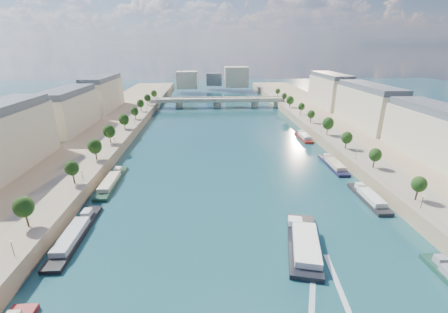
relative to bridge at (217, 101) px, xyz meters
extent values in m
plane|color=#0C2B35|center=(0.00, -125.22, -5.08)|extent=(700.00, 700.00, 0.00)
cube|color=#9E8460|center=(-72.00, -125.22, -2.58)|extent=(44.00, 520.00, 5.00)
cube|color=#9E8460|center=(72.00, -125.22, -2.58)|extent=(44.00, 520.00, 5.00)
cube|color=gray|center=(-57.00, -125.22, -0.03)|extent=(14.00, 520.00, 0.10)
cube|color=gray|center=(57.00, -125.22, -0.03)|extent=(14.00, 520.00, 0.10)
cylinder|color=#382B1E|center=(-55.00, -183.22, 1.83)|extent=(0.50, 0.50, 3.82)
ellipsoid|color=black|center=(-55.00, -183.22, 5.42)|extent=(4.80, 4.80, 5.52)
cylinder|color=#382B1E|center=(-55.00, -159.22, 1.83)|extent=(0.50, 0.50, 3.82)
ellipsoid|color=black|center=(-55.00, -159.22, 5.42)|extent=(4.80, 4.80, 5.52)
cylinder|color=#382B1E|center=(-55.00, -135.22, 1.83)|extent=(0.50, 0.50, 3.82)
ellipsoid|color=black|center=(-55.00, -135.22, 5.42)|extent=(4.80, 4.80, 5.52)
cylinder|color=#382B1E|center=(-55.00, -111.22, 1.83)|extent=(0.50, 0.50, 3.82)
ellipsoid|color=black|center=(-55.00, -111.22, 5.42)|extent=(4.80, 4.80, 5.52)
cylinder|color=#382B1E|center=(-55.00, -87.22, 1.83)|extent=(0.50, 0.50, 3.82)
ellipsoid|color=black|center=(-55.00, -87.22, 5.42)|extent=(4.80, 4.80, 5.52)
cylinder|color=#382B1E|center=(-55.00, -63.22, 1.83)|extent=(0.50, 0.50, 3.82)
ellipsoid|color=black|center=(-55.00, -63.22, 5.42)|extent=(4.80, 4.80, 5.52)
cylinder|color=#382B1E|center=(-55.00, -39.22, 1.83)|extent=(0.50, 0.50, 3.82)
ellipsoid|color=black|center=(-55.00, -39.22, 5.42)|extent=(4.80, 4.80, 5.52)
cylinder|color=#382B1E|center=(-55.00, -15.22, 1.83)|extent=(0.50, 0.50, 3.82)
ellipsoid|color=black|center=(-55.00, -15.22, 5.42)|extent=(4.80, 4.80, 5.52)
cylinder|color=#382B1E|center=(-55.00, 8.78, 1.83)|extent=(0.50, 0.50, 3.82)
ellipsoid|color=black|center=(-55.00, 8.78, 5.42)|extent=(4.80, 4.80, 5.52)
cylinder|color=#382B1E|center=(55.00, -175.22, 1.83)|extent=(0.50, 0.50, 3.82)
ellipsoid|color=black|center=(55.00, -175.22, 5.42)|extent=(4.80, 4.80, 5.52)
cylinder|color=#382B1E|center=(55.00, -151.22, 1.83)|extent=(0.50, 0.50, 3.82)
ellipsoid|color=black|center=(55.00, -151.22, 5.42)|extent=(4.80, 4.80, 5.52)
cylinder|color=#382B1E|center=(55.00, -127.22, 1.83)|extent=(0.50, 0.50, 3.82)
ellipsoid|color=black|center=(55.00, -127.22, 5.42)|extent=(4.80, 4.80, 5.52)
cylinder|color=#382B1E|center=(55.00, -103.22, 1.83)|extent=(0.50, 0.50, 3.82)
ellipsoid|color=black|center=(55.00, -103.22, 5.42)|extent=(4.80, 4.80, 5.52)
cylinder|color=#382B1E|center=(55.00, -79.22, 1.83)|extent=(0.50, 0.50, 3.82)
ellipsoid|color=black|center=(55.00, -79.22, 5.42)|extent=(4.80, 4.80, 5.52)
cylinder|color=#382B1E|center=(55.00, -55.22, 1.83)|extent=(0.50, 0.50, 3.82)
ellipsoid|color=black|center=(55.00, -55.22, 5.42)|extent=(4.80, 4.80, 5.52)
cylinder|color=#382B1E|center=(55.00, -31.22, 1.83)|extent=(0.50, 0.50, 3.82)
ellipsoid|color=black|center=(55.00, -31.22, 5.42)|extent=(4.80, 4.80, 5.52)
cylinder|color=#382B1E|center=(55.00, -7.22, 1.83)|extent=(0.50, 0.50, 3.82)
ellipsoid|color=black|center=(55.00, -7.22, 5.42)|extent=(4.80, 4.80, 5.52)
cylinder|color=#382B1E|center=(55.00, 16.78, 1.83)|extent=(0.50, 0.50, 3.82)
ellipsoid|color=black|center=(55.00, 16.78, 5.42)|extent=(4.80, 4.80, 5.52)
cylinder|color=black|center=(-52.50, -195.22, 1.92)|extent=(0.14, 0.14, 4.00)
sphere|color=#FFE5B2|center=(-52.50, -195.22, 4.02)|extent=(0.36, 0.36, 0.36)
cylinder|color=black|center=(-52.50, -155.22, 1.92)|extent=(0.14, 0.14, 4.00)
sphere|color=#FFE5B2|center=(-52.50, -155.22, 4.02)|extent=(0.36, 0.36, 0.36)
cylinder|color=black|center=(-52.50, -115.22, 1.92)|extent=(0.14, 0.14, 4.00)
sphere|color=#FFE5B2|center=(-52.50, -115.22, 4.02)|extent=(0.36, 0.36, 0.36)
cylinder|color=black|center=(-52.50, -75.22, 1.92)|extent=(0.14, 0.14, 4.00)
sphere|color=#FFE5B2|center=(-52.50, -75.22, 4.02)|extent=(0.36, 0.36, 0.36)
cylinder|color=black|center=(-52.50, -35.22, 1.92)|extent=(0.14, 0.14, 4.00)
sphere|color=#FFE5B2|center=(-52.50, -35.22, 4.02)|extent=(0.36, 0.36, 0.36)
cylinder|color=black|center=(52.50, -180.22, 1.92)|extent=(0.14, 0.14, 4.00)
sphere|color=#FFE5B2|center=(52.50, -180.22, 4.02)|extent=(0.36, 0.36, 0.36)
cylinder|color=black|center=(52.50, -140.22, 1.92)|extent=(0.14, 0.14, 4.00)
sphere|color=#FFE5B2|center=(52.50, -140.22, 4.02)|extent=(0.36, 0.36, 0.36)
cylinder|color=black|center=(52.50, -100.22, 1.92)|extent=(0.14, 0.14, 4.00)
sphere|color=#FFE5B2|center=(52.50, -100.22, 4.02)|extent=(0.36, 0.36, 0.36)
cylinder|color=black|center=(52.50, -60.22, 1.92)|extent=(0.14, 0.14, 4.00)
sphere|color=#FFE5B2|center=(52.50, -60.22, 4.02)|extent=(0.36, 0.36, 0.36)
cylinder|color=black|center=(52.50, -20.22, 1.92)|extent=(0.14, 0.14, 4.00)
sphere|color=#FFE5B2|center=(52.50, -20.22, 4.02)|extent=(0.36, 0.36, 0.36)
cube|color=beige|center=(-85.00, -142.22, 9.92)|extent=(16.00, 52.00, 20.00)
cube|color=beige|center=(-85.00, -84.22, 9.92)|extent=(16.00, 52.00, 20.00)
cube|color=#474C54|center=(-85.00, -84.22, 21.52)|extent=(14.72, 50.44, 3.20)
cube|color=beige|center=(-85.00, -26.22, 9.92)|extent=(16.00, 52.00, 20.00)
cube|color=#474C54|center=(-85.00, -26.22, 21.52)|extent=(14.72, 50.44, 3.20)
cube|color=beige|center=(85.00, -142.22, 9.92)|extent=(16.00, 52.00, 20.00)
cube|color=#474C54|center=(85.00, -142.22, 21.52)|extent=(14.72, 50.44, 3.20)
cube|color=beige|center=(85.00, -84.22, 9.92)|extent=(16.00, 52.00, 20.00)
cube|color=#474C54|center=(85.00, -84.22, 21.52)|extent=(14.72, 50.44, 3.20)
cube|color=beige|center=(85.00, -26.22, 9.92)|extent=(16.00, 52.00, 20.00)
cube|color=#474C54|center=(85.00, -26.22, 21.52)|extent=(14.72, 50.44, 3.20)
cube|color=beige|center=(-30.00, 84.78, 8.92)|extent=(22.00, 18.00, 18.00)
cube|color=beige|center=(25.00, 94.78, 10.92)|extent=(26.00, 20.00, 22.00)
cube|color=#474C54|center=(0.00, 109.78, 6.92)|extent=(18.00, 16.00, 14.00)
cube|color=#C1B79E|center=(0.00, 0.00, 1.12)|extent=(112.00, 11.00, 2.20)
cube|color=#C1B79E|center=(0.00, -5.00, 2.62)|extent=(112.00, 0.80, 0.90)
cube|color=#C1B79E|center=(0.00, 5.00, 2.62)|extent=(112.00, 0.80, 0.90)
cylinder|color=#C1B79E|center=(-32.00, 0.00, -2.58)|extent=(6.40, 6.40, 5.00)
cylinder|color=#C1B79E|center=(0.00, 0.00, -2.58)|extent=(6.40, 6.40, 5.00)
cylinder|color=#C1B79E|center=(32.00, 0.00, -2.58)|extent=(6.40, 6.40, 5.00)
cube|color=#C1B79E|center=(-52.00, 0.00, -2.58)|extent=(6.00, 12.00, 5.00)
cube|color=#C1B79E|center=(52.00, 0.00, -2.58)|extent=(6.00, 12.00, 5.00)
cube|color=black|center=(15.76, -188.45, -4.74)|extent=(13.56, 27.57, 1.90)
cube|color=white|center=(15.76, -190.57, -2.94)|extent=(10.07, 18.22, 1.71)
cube|color=white|center=(15.76, -180.48, -2.89)|extent=(4.43, 3.98, 1.80)
cube|color=silver|center=(12.56, -205.45, -5.06)|extent=(10.22, 24.78, 0.04)
cube|color=silver|center=(18.96, -205.45, -5.06)|extent=(4.13, 25.97, 0.04)
cube|color=black|center=(-45.50, -181.11, -4.78)|extent=(5.00, 29.62, 1.80)
cube|color=#AAB0B6|center=(-45.50, -183.48, -3.08)|extent=(4.10, 16.29, 1.60)
cube|color=#AAB0B6|center=(-45.50, -172.23, -2.98)|extent=(2.50, 3.55, 1.80)
cube|color=#173B2A|center=(-45.50, -147.43, -4.78)|extent=(5.00, 29.15, 1.80)
cube|color=beige|center=(-45.50, -149.76, -3.08)|extent=(4.10, 16.03, 1.60)
cube|color=beige|center=(-45.50, -138.69, -2.98)|extent=(2.50, 3.50, 1.80)
cube|color=gray|center=(45.50, -198.45, -2.98)|extent=(2.50, 2.22, 1.80)
cube|color=black|center=(45.50, -165.39, -4.78)|extent=(5.00, 21.96, 1.80)
cube|color=silver|center=(45.50, -167.15, -3.08)|extent=(4.10, 12.08, 1.60)
cube|color=silver|center=(45.50, -158.81, -2.98)|extent=(2.50, 2.64, 1.80)
cube|color=#191835|center=(45.50, -135.25, -4.78)|extent=(5.00, 23.86, 1.80)
cube|color=beige|center=(45.50, -137.16, -3.08)|extent=(4.10, 13.12, 1.60)
cube|color=beige|center=(45.50, -128.09, -2.98)|extent=(2.50, 2.86, 1.80)
cube|color=maroon|center=(45.50, -93.42, -4.78)|extent=(5.00, 20.51, 1.80)
cube|color=silver|center=(45.50, -95.06, -3.08)|extent=(4.10, 11.28, 1.60)
cube|color=silver|center=(45.50, -87.26, -2.98)|extent=(2.50, 2.46, 1.80)
camera|label=1|loc=(-8.72, -252.86, 44.36)|focal=24.00mm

